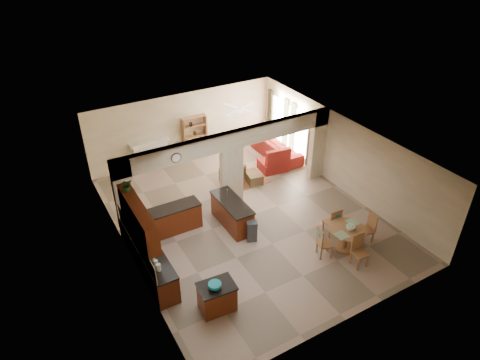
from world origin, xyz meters
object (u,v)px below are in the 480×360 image
sofa (276,148)px  armchair (232,174)px  kitchen_island (217,297)px  dining_table (346,235)px

sofa → armchair: size_ratio=3.30×
kitchen_island → dining_table: 4.47m
armchair → dining_table: bearing=72.5°
kitchen_island → sofa: size_ratio=0.38×
sofa → kitchen_island: bearing=136.6°
dining_table → kitchen_island: bearing=-178.2°
kitchen_island → armchair: bearing=61.7°
sofa → armchair: (-2.61, -0.89, -0.02)m
kitchen_island → armchair: size_ratio=1.24×
dining_table → sofa: size_ratio=0.44×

